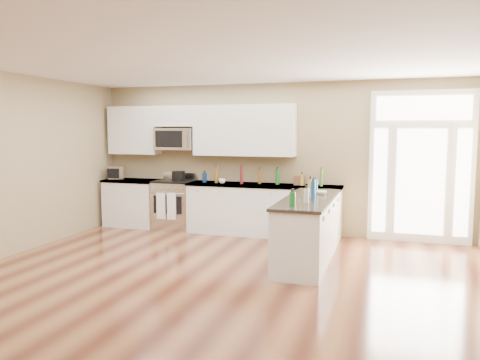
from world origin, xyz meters
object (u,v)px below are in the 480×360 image
object	(u,v)px
peninsula_cabinet	(308,231)
stockpot	(179,176)
kitchen_range	(175,204)
toaster_oven	(117,173)

from	to	relation	value
peninsula_cabinet	stockpot	world-z (taller)	stockpot
kitchen_range	toaster_oven	xyz separation A→B (m)	(-1.27, -0.03, 0.59)
kitchen_range	toaster_oven	distance (m)	1.40
kitchen_range	stockpot	xyz separation A→B (m)	(0.09, 0.01, 0.57)
peninsula_cabinet	kitchen_range	distance (m)	3.21
stockpot	toaster_oven	size ratio (longest dim) A/B	0.86
stockpot	toaster_oven	distance (m)	1.35
peninsula_cabinet	toaster_oven	xyz separation A→B (m)	(-4.14, 1.42, 0.64)
toaster_oven	kitchen_range	bearing A→B (deg)	-21.00
peninsula_cabinet	stockpot	distance (m)	3.20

